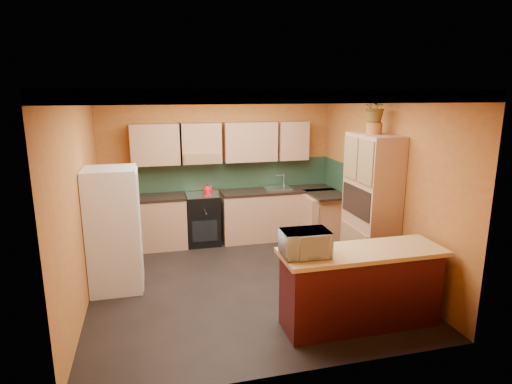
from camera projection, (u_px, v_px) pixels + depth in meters
room_shell at (240, 135)px, 5.94m from camera, size 4.24×4.24×2.72m
base_cabinets_back at (237, 217)px, 7.81m from camera, size 3.65×0.60×0.88m
countertop_back at (236, 193)px, 7.70m from camera, size 3.65×0.62×0.04m
stove at (203, 219)px, 7.66m from camera, size 0.58×0.58×0.91m
kettle at (208, 190)px, 7.51m from camera, size 0.19×0.19×0.18m
sink at (278, 189)px, 7.88m from camera, size 0.48×0.40×0.03m
base_cabinets_right at (326, 219)px, 7.68m from camera, size 0.60×0.80×0.88m
countertop_right at (327, 195)px, 7.57m from camera, size 0.62×0.80×0.04m
fridge at (114, 230)px, 5.80m from camera, size 0.68×0.66×1.70m
pantry at (371, 207)px, 6.19m from camera, size 0.48×0.90×2.10m
fern_pot at (374, 128)px, 5.98m from camera, size 0.22×0.22×0.16m
fern at (376, 106)px, 5.91m from camera, size 0.45×0.40×0.44m
breakfast_bar at (360, 290)px, 4.96m from camera, size 1.80×0.55×0.88m
bar_top at (362, 252)px, 4.85m from camera, size 1.90×0.65×0.05m
microwave at (305, 243)px, 4.65m from camera, size 0.53×0.36×0.29m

